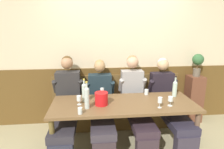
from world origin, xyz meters
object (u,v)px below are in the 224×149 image
dining_table (124,108)px  person_center_left_seat (67,101)px  wine_bottle_amber_mid (87,97)px  wine_glass_right_end (170,99)px  wine_bottle_green_tall (84,92)px  wine_bottle_clear_water (175,88)px  person_left_seat (168,100)px  wine_glass_center_front (160,101)px  water_tumbler_center (80,111)px  wine_glass_near_bucket (79,99)px  water_tumbler_right (146,92)px  wine_glass_mid_left (102,91)px  person_right_seat (101,103)px  person_center_right_seat (136,98)px  ice_bucket (101,99)px  potted_plant (198,62)px

dining_table → person_center_left_seat: size_ratio=1.58×
wine_bottle_amber_mid → dining_table: bearing=14.4°
wine_glass_right_end → wine_bottle_green_tall: bearing=166.4°
wine_bottle_clear_water → wine_bottle_amber_mid: bearing=-167.0°
person_left_seat → wine_bottle_green_tall: person_left_seat is taller
wine_glass_center_front → water_tumbler_center: wine_glass_center_front is taller
wine_glass_near_bucket → water_tumbler_right: (1.08, 0.31, -0.05)m
person_center_left_seat → wine_glass_center_front: bearing=-23.0°
dining_table → wine_bottle_clear_water: wine_bottle_clear_water is taller
wine_glass_mid_left → wine_glass_right_end: same height
wine_bottle_amber_mid → water_tumbler_right: 1.07m
wine_bottle_clear_water → water_tumbler_right: wine_bottle_clear_water is taller
person_right_seat → wine_glass_right_end: size_ratio=9.12×
person_center_right_seat → person_center_left_seat: bearing=179.7°
water_tumbler_center → wine_bottle_green_tall: bearing=84.4°
person_left_seat → wine_bottle_clear_water: bearing=-73.1°
wine_glass_mid_left → wine_glass_right_end: (0.94, -0.47, 0.00)m
person_center_right_seat → water_tumbler_right: bearing=-11.4°
person_center_right_seat → wine_glass_center_front: bearing=-69.6°
person_center_right_seat → wine_glass_right_end: (0.38, -0.52, 0.17)m
person_left_seat → wine_glass_center_front: size_ratio=8.38×
dining_table → wine_glass_mid_left: wine_glass_mid_left is taller
ice_bucket → wine_bottle_green_tall: wine_bottle_green_tall is taller
wine_glass_near_bucket → person_left_seat: bearing=11.9°
wine_bottle_clear_water → wine_glass_mid_left: 1.16m
ice_bucket → wine_glass_right_end: (0.97, -0.14, 0.00)m
wine_bottle_green_tall → wine_bottle_clear_water: bearing=2.6°
dining_table → water_tumbler_center: size_ratio=24.06×
wine_bottle_clear_water → water_tumbler_center: (-1.47, -0.49, -0.10)m
water_tumbler_center → water_tumbler_right: size_ratio=1.00×
dining_table → water_tumbler_right: bearing=35.8°
wine_bottle_green_tall → wine_glass_right_end: wine_bottle_green_tall is taller
wine_glass_near_bucket → potted_plant: bearing=18.4°
person_center_right_seat → wine_glass_right_end: size_ratio=9.62×
water_tumbler_center → potted_plant: potted_plant is taller
potted_plant → water_tumbler_right: bearing=-159.2°
dining_table → wine_glass_mid_left: bearing=135.4°
wine_bottle_amber_mid → potted_plant: (2.04, 0.85, 0.28)m
ice_bucket → water_tumbler_center: size_ratio=2.15×
person_center_left_seat → wine_glass_near_bucket: 0.45m
ice_bucket → water_tumbler_right: size_ratio=2.15×
water_tumbler_right → potted_plant: (1.08, 0.41, 0.40)m
person_center_left_seat → wine_bottle_amber_mid: 0.65m
ice_bucket → dining_table: bearing=6.0°
person_center_left_seat → ice_bucket: 0.69m
wine_glass_center_front → wine_bottle_green_tall: bearing=162.0°
person_center_left_seat → wine_glass_center_front: person_center_left_seat is taller
person_center_left_seat → water_tumbler_center: 0.72m
wine_glass_center_front → wine_glass_mid_left: bearing=146.0°
dining_table → wine_bottle_amber_mid: bearing=-165.6°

